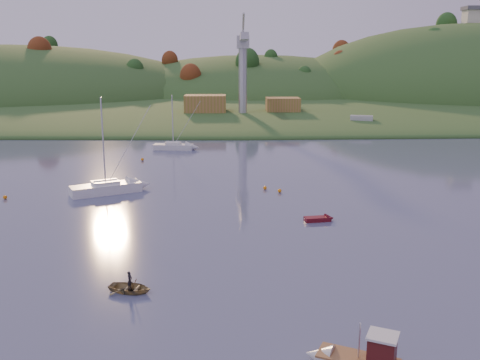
{
  "coord_description": "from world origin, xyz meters",
  "views": [
    {
      "loc": [
        -1.59,
        -21.77,
        17.33
      ],
      "look_at": [
        -0.38,
        38.34,
        3.39
      ],
      "focal_mm": 40.0,
      "sensor_mm": 36.0,
      "label": 1
    }
  ],
  "objects_px": {
    "sailboat_far": "(173,146)",
    "red_tender": "(323,219)",
    "fishing_boat": "(352,358)",
    "canoe": "(130,288)",
    "sailboat_near": "(106,187)"
  },
  "relations": [
    {
      "from": "sailboat_far",
      "to": "red_tender",
      "type": "relative_size",
      "value": 3.04
    },
    {
      "from": "fishing_boat",
      "to": "canoe",
      "type": "relative_size",
      "value": 1.68
    },
    {
      "from": "canoe",
      "to": "red_tender",
      "type": "bearing_deg",
      "value": -29.89
    },
    {
      "from": "fishing_boat",
      "to": "red_tender",
      "type": "xyz_separation_m",
      "value": [
        3.22,
        28.13,
        -0.52
      ]
    },
    {
      "from": "fishing_boat",
      "to": "sailboat_far",
      "type": "xyz_separation_m",
      "value": [
        -17.54,
        73.73,
        -0.06
      ]
    },
    {
      "from": "fishing_boat",
      "to": "canoe",
      "type": "bearing_deg",
      "value": -11.16
    },
    {
      "from": "sailboat_near",
      "to": "canoe",
      "type": "distance_m",
      "value": 31.14
    },
    {
      "from": "canoe",
      "to": "fishing_boat",
      "type": "bearing_deg",
      "value": -111.1
    },
    {
      "from": "canoe",
      "to": "sailboat_near",
      "type": "bearing_deg",
      "value": 31.03
    },
    {
      "from": "red_tender",
      "to": "fishing_boat",
      "type": "bearing_deg",
      "value": -106.22
    },
    {
      "from": "canoe",
      "to": "red_tender",
      "type": "xyz_separation_m",
      "value": [
        17.61,
        17.57,
        -0.11
      ]
    },
    {
      "from": "sailboat_far",
      "to": "canoe",
      "type": "xyz_separation_m",
      "value": [
        3.15,
        -63.17,
        -0.35
      ]
    },
    {
      "from": "fishing_boat",
      "to": "canoe",
      "type": "height_order",
      "value": "fishing_boat"
    },
    {
      "from": "sailboat_far",
      "to": "red_tender",
      "type": "bearing_deg",
      "value": -58.81
    },
    {
      "from": "fishing_boat",
      "to": "canoe",
      "type": "xyz_separation_m",
      "value": [
        -14.39,
        10.56,
        -0.41
      ]
    }
  ]
}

